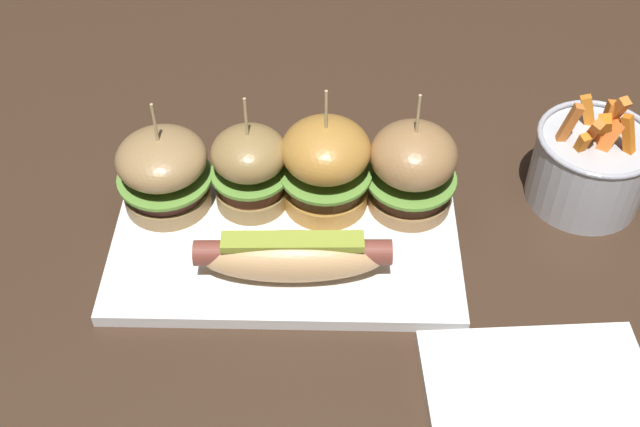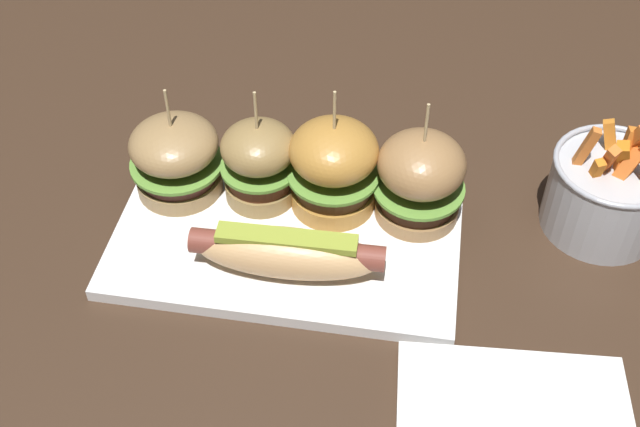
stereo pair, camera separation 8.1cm
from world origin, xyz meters
TOP-DOWN VIEW (x-y plane):
  - ground_plane at (0.00, 0.00)m, footprint 3.00×3.00m
  - platter_main at (0.00, 0.00)m, footprint 0.36×0.21m
  - hot_dog at (0.01, -0.04)m, footprint 0.19×0.06m
  - slider_far_left at (-0.13, 0.05)m, footprint 0.10×0.10m
  - slider_center_left at (-0.04, 0.06)m, footprint 0.08×0.08m
  - slider_center_right at (0.04, 0.06)m, footprint 0.10×0.10m
  - slider_far_right at (0.13, 0.06)m, footprint 0.10×0.10m
  - fries_bucket at (0.33, 0.09)m, footprint 0.13×0.13m

SIDE VIEW (x-z plane):
  - ground_plane at x=0.00m, z-range 0.00..0.00m
  - platter_main at x=0.00m, z-range 0.00..0.01m
  - hot_dog at x=0.01m, z-range 0.02..0.06m
  - fries_bucket at x=0.33m, z-range -0.02..0.12m
  - slider_far_left at x=-0.13m, z-range -0.01..0.12m
  - slider_center_left at x=-0.04m, z-range -0.01..0.13m
  - slider_far_right at x=0.13m, z-range -0.01..0.14m
  - slider_center_right at x=0.04m, z-range -0.01..0.14m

